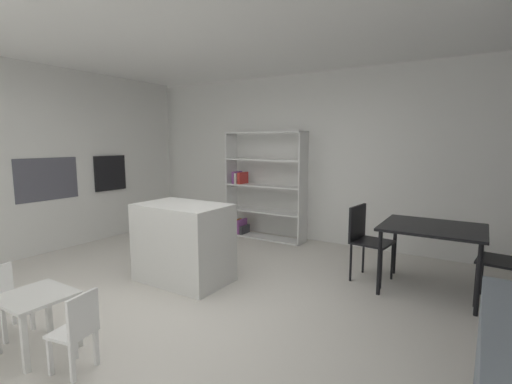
{
  "coord_description": "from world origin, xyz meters",
  "views": [
    {
      "loc": [
        2.56,
        -2.71,
        1.65
      ],
      "look_at": [
        0.31,
        0.87,
        1.07
      ],
      "focal_mm": 25.58,
      "sensor_mm": 36.0,
      "label": 1
    }
  ],
  "objects_px": {
    "built_in_oven": "(110,173)",
    "open_bookshelf": "(260,189)",
    "kitchen_island": "(184,243)",
    "child_chair_left": "(3,297)",
    "dining_chair_island_side": "(365,235)",
    "dining_table": "(432,233)",
    "child_table": "(36,305)",
    "child_chair_right": "(77,329)"
  },
  "relations": [
    {
      "from": "kitchen_island",
      "to": "child_table",
      "type": "height_order",
      "value": "kitchen_island"
    },
    {
      "from": "child_chair_left",
      "to": "dining_table",
      "type": "xyz_separation_m",
      "value": [
        3.01,
        2.93,
        0.34
      ]
    },
    {
      "from": "kitchen_island",
      "to": "dining_chair_island_side",
      "type": "bearing_deg",
      "value": 33.76
    },
    {
      "from": "child_chair_right",
      "to": "built_in_oven",
      "type": "bearing_deg",
      "value": -140.42
    },
    {
      "from": "built_in_oven",
      "to": "open_bookshelf",
      "type": "distance_m",
      "value": 2.61
    },
    {
      "from": "child_table",
      "to": "child_chair_left",
      "type": "height_order",
      "value": "child_chair_left"
    },
    {
      "from": "open_bookshelf",
      "to": "dining_chair_island_side",
      "type": "bearing_deg",
      "value": -25.49
    },
    {
      "from": "built_in_oven",
      "to": "child_chair_left",
      "type": "distance_m",
      "value": 3.39
    },
    {
      "from": "kitchen_island",
      "to": "child_table",
      "type": "bearing_deg",
      "value": -88.1
    },
    {
      "from": "dining_chair_island_side",
      "to": "child_chair_right",
      "type": "bearing_deg",
      "value": 164.5
    },
    {
      "from": "kitchen_island",
      "to": "open_bookshelf",
      "type": "relative_size",
      "value": 0.58
    },
    {
      "from": "child_table",
      "to": "built_in_oven",
      "type": "bearing_deg",
      "value": 134.59
    },
    {
      "from": "open_bookshelf",
      "to": "child_table",
      "type": "xyz_separation_m",
      "value": [
        0.33,
        -3.93,
        -0.46
      ]
    },
    {
      "from": "child_table",
      "to": "child_chair_left",
      "type": "xyz_separation_m",
      "value": [
        -0.53,
        -0.01,
        -0.05
      ]
    },
    {
      "from": "child_chair_left",
      "to": "dining_chair_island_side",
      "type": "relative_size",
      "value": 0.66
    },
    {
      "from": "child_chair_left",
      "to": "dining_chair_island_side",
      "type": "height_order",
      "value": "dining_chair_island_side"
    },
    {
      "from": "open_bookshelf",
      "to": "dining_chair_island_side",
      "type": "distance_m",
      "value": 2.33
    },
    {
      "from": "open_bookshelf",
      "to": "dining_table",
      "type": "distance_m",
      "value": 2.99
    },
    {
      "from": "dining_chair_island_side",
      "to": "open_bookshelf",
      "type": "bearing_deg",
      "value": 71.74
    },
    {
      "from": "open_bookshelf",
      "to": "child_table",
      "type": "height_order",
      "value": "open_bookshelf"
    },
    {
      "from": "built_in_oven",
      "to": "dining_chair_island_side",
      "type": "distance_m",
      "value": 4.36
    },
    {
      "from": "open_bookshelf",
      "to": "child_chair_left",
      "type": "relative_size",
      "value": 3.12
    },
    {
      "from": "kitchen_island",
      "to": "dining_chair_island_side",
      "type": "distance_m",
      "value": 2.18
    },
    {
      "from": "dining_table",
      "to": "dining_chair_island_side",
      "type": "bearing_deg",
      "value": 179.09
    },
    {
      "from": "open_bookshelf",
      "to": "dining_table",
      "type": "relative_size",
      "value": 1.76
    },
    {
      "from": "kitchen_island",
      "to": "child_chair_left",
      "type": "xyz_separation_m",
      "value": [
        -0.47,
        -1.73,
        -0.14
      ]
    },
    {
      "from": "built_in_oven",
      "to": "dining_table",
      "type": "bearing_deg",
      "value": 3.82
    },
    {
      "from": "built_in_oven",
      "to": "kitchen_island",
      "type": "height_order",
      "value": "built_in_oven"
    },
    {
      "from": "kitchen_island",
      "to": "child_chair_left",
      "type": "bearing_deg",
      "value": -105.24
    },
    {
      "from": "dining_table",
      "to": "child_table",
      "type": "bearing_deg",
      "value": -130.33
    },
    {
      "from": "open_bookshelf",
      "to": "child_chair_left",
      "type": "bearing_deg",
      "value": -92.87
    },
    {
      "from": "child_chair_left",
      "to": "dining_table",
      "type": "relative_size",
      "value": 0.56
    },
    {
      "from": "kitchen_island",
      "to": "child_chair_left",
      "type": "relative_size",
      "value": 1.82
    },
    {
      "from": "kitchen_island",
      "to": "open_bookshelf",
      "type": "bearing_deg",
      "value": 97.12
    },
    {
      "from": "open_bookshelf",
      "to": "dining_table",
      "type": "height_order",
      "value": "open_bookshelf"
    },
    {
      "from": "built_in_oven",
      "to": "kitchen_island",
      "type": "distance_m",
      "value": 2.72
    },
    {
      "from": "child_chair_left",
      "to": "dining_table",
      "type": "height_order",
      "value": "dining_table"
    },
    {
      "from": "kitchen_island",
      "to": "built_in_oven",
      "type": "bearing_deg",
      "value": 160.91
    },
    {
      "from": "built_in_oven",
      "to": "child_chair_left",
      "type": "height_order",
      "value": "built_in_oven"
    },
    {
      "from": "built_in_oven",
      "to": "child_chair_right",
      "type": "bearing_deg",
      "value": -39.94
    },
    {
      "from": "child_chair_right",
      "to": "dining_chair_island_side",
      "type": "distance_m",
      "value": 3.18
    },
    {
      "from": "child_chair_right",
      "to": "dining_chair_island_side",
      "type": "height_order",
      "value": "dining_chair_island_side"
    }
  ]
}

